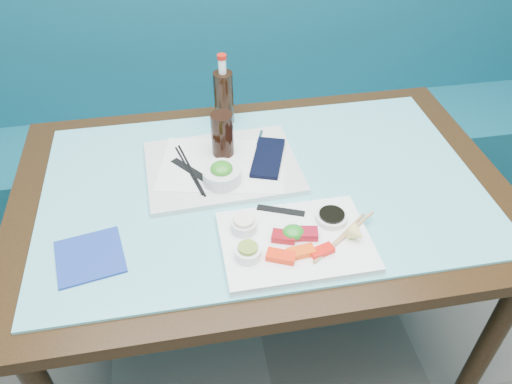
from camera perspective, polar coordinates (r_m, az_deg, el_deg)
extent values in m
cube|color=#0F5063|center=(2.34, -2.89, 2.96)|extent=(3.00, 0.55, 0.45)
cube|color=#0F5063|center=(2.27, -4.10, 15.86)|extent=(3.00, 0.12, 0.95)
cube|color=black|center=(1.43, 0.72, 0.00)|extent=(1.40, 0.90, 0.04)
cylinder|color=black|center=(1.70, 25.05, -15.37)|extent=(0.06, 0.06, 0.71)
cylinder|color=black|center=(1.98, -19.41, -3.28)|extent=(0.06, 0.06, 0.71)
cylinder|color=black|center=(2.11, 15.50, 0.83)|extent=(0.06, 0.06, 0.71)
cube|color=#63BDC7|center=(1.41, 0.72, 0.73)|extent=(1.22, 0.76, 0.01)
cube|color=white|center=(1.24, 4.55, -5.69)|extent=(0.37, 0.26, 0.02)
cube|color=#FF2A0A|center=(1.18, 2.85, -7.35)|extent=(0.08, 0.06, 0.02)
cube|color=#FF490A|center=(1.20, 5.16, -6.84)|extent=(0.07, 0.04, 0.02)
cube|color=red|center=(1.20, 7.53, -6.70)|extent=(0.06, 0.04, 0.01)
cube|color=maroon|center=(1.22, 3.17, -5.12)|extent=(0.07, 0.05, 0.02)
cube|color=maroon|center=(1.24, 5.67, -4.76)|extent=(0.07, 0.05, 0.02)
ellipsoid|color=#20881F|center=(1.23, 4.27, -4.61)|extent=(0.06, 0.05, 0.03)
cylinder|color=white|center=(1.18, -0.93, -6.96)|extent=(0.08, 0.08, 0.03)
cylinder|color=olive|center=(1.17, -0.94, -6.37)|extent=(0.06, 0.06, 0.01)
cylinder|color=silver|center=(1.24, -1.38, -3.87)|extent=(0.06, 0.06, 0.03)
cylinder|color=#FFEAD1|center=(1.23, -1.39, -3.26)|extent=(0.07, 0.07, 0.01)
cylinder|color=white|center=(1.29, 8.62, -2.90)|extent=(0.10, 0.10, 0.02)
cylinder|color=black|center=(1.28, 8.67, -2.54)|extent=(0.08, 0.08, 0.01)
cone|color=#FFE678|center=(1.24, 11.52, -4.74)|extent=(0.06, 0.05, 0.04)
cube|color=black|center=(1.30, 2.85, -2.12)|extent=(0.12, 0.07, 0.00)
cylinder|color=#A47A4D|center=(1.25, 9.67, -5.06)|extent=(0.17, 0.14, 0.01)
cylinder|color=tan|center=(1.25, 10.11, -4.98)|extent=(0.20, 0.14, 0.01)
cube|color=silver|center=(1.46, -3.85, 2.87)|extent=(0.45, 0.35, 0.02)
cube|color=white|center=(1.46, -3.86, 3.15)|extent=(0.40, 0.32, 0.00)
cylinder|color=silver|center=(1.38, -3.92, 1.88)|extent=(0.13, 0.13, 0.04)
ellipsoid|color=#2D851E|center=(1.37, -3.97, 2.69)|extent=(0.08, 0.08, 0.03)
cylinder|color=black|center=(1.46, -3.86, 6.56)|extent=(0.07, 0.07, 0.14)
cube|color=black|center=(1.47, 1.37, 3.92)|extent=(0.14, 0.20, 0.01)
cylinder|color=silver|center=(1.55, 0.39, 6.15)|extent=(0.04, 0.08, 0.01)
cylinder|color=black|center=(1.44, -7.72, 2.52)|extent=(0.07, 0.23, 0.01)
cylinder|color=black|center=(1.44, -7.41, 2.57)|extent=(0.06, 0.24, 0.01)
cube|color=black|center=(1.44, -7.56, 2.51)|extent=(0.11, 0.13, 0.00)
cylinder|color=black|center=(1.62, -3.70, 10.66)|extent=(0.08, 0.08, 0.18)
cylinder|color=white|center=(1.57, -3.88, 14.18)|extent=(0.03, 0.03, 0.05)
cylinder|color=red|center=(1.56, -3.93, 15.17)|extent=(0.03, 0.03, 0.01)
cube|color=navy|center=(1.28, -18.46, -7.02)|extent=(0.18, 0.18, 0.01)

